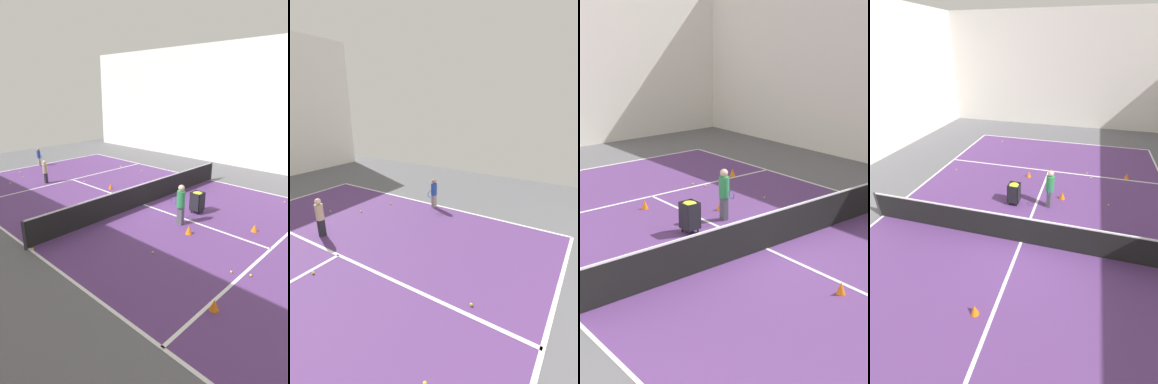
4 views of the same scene
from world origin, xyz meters
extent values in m
plane|color=#5B5B60|center=(0.00, 0.00, 0.00)|extent=(33.94, 33.94, 0.00)
cube|color=#563370|center=(0.00, 0.00, 0.00)|extent=(11.30, 21.62, 0.00)
cube|color=white|center=(0.00, 10.81, 0.01)|extent=(11.30, 0.10, 0.00)
cube|color=white|center=(-5.65, 0.00, 0.01)|extent=(0.10, 21.62, 0.00)
cube|color=white|center=(0.00, 5.95, 0.01)|extent=(11.30, 0.10, 0.00)
cube|color=white|center=(0.00, 0.00, 0.01)|extent=(0.10, 11.89, 0.00)
cube|color=silver|center=(0.00, 15.04, 4.06)|extent=(19.61, 0.15, 8.12)
cylinder|color=#2D2D33|center=(-5.75, 0.00, 0.53)|extent=(0.10, 0.10, 1.05)
cube|color=black|center=(0.00, 0.00, 0.51)|extent=(11.40, 0.03, 0.98)
cube|color=white|center=(0.00, 0.00, 1.03)|extent=(11.40, 0.04, 0.05)
cube|color=#4C4C56|center=(0.53, 2.51, 0.37)|extent=(0.18, 0.28, 0.74)
cylinder|color=#2D8C4C|center=(0.53, 2.51, 1.07)|extent=(0.36, 0.36, 0.66)
sphere|color=beige|center=(0.53, 2.51, 1.52)|extent=(0.25, 0.25, 0.25)
torus|color=#2D478C|center=(0.55, 2.16, 0.91)|extent=(0.05, 0.28, 0.28)
cube|color=black|center=(-0.92, 2.32, 0.14)|extent=(0.47, 0.48, 0.02)
cube|color=black|center=(-0.92, 2.08, 0.54)|extent=(0.47, 0.02, 0.80)
cube|color=black|center=(-0.92, 2.55, 0.54)|extent=(0.47, 0.02, 0.80)
cube|color=black|center=(-1.14, 2.32, 0.54)|extent=(0.02, 0.48, 0.80)
cube|color=black|center=(-0.70, 2.32, 0.54)|extent=(0.02, 0.48, 0.80)
ellipsoid|color=yellow|center=(-0.92, 2.32, 0.88)|extent=(0.43, 0.44, 0.16)
cylinder|color=black|center=(-1.08, 2.15, 0.07)|extent=(0.05, 0.05, 0.14)
cylinder|color=black|center=(-0.76, 2.15, 0.07)|extent=(0.05, 0.05, 0.14)
cylinder|color=black|center=(-1.08, 2.48, 0.07)|extent=(0.05, 0.05, 0.14)
cylinder|color=black|center=(-0.76, 2.48, 0.07)|extent=(0.05, 0.05, 0.14)
cone|color=orange|center=(-0.89, 4.95, 0.15)|extent=(0.24, 0.24, 0.30)
cone|color=orange|center=(-0.44, -2.93, 0.15)|extent=(0.22, 0.22, 0.30)
cone|color=orange|center=(3.91, 6.12, 0.16)|extent=(0.24, 0.24, 0.30)
cone|color=orange|center=(1.00, 3.27, 0.17)|extent=(0.26, 0.26, 0.33)
sphere|color=yellow|center=(-3.93, 9.76, 0.04)|extent=(0.07, 0.07, 0.07)
sphere|color=yellow|center=(2.18, 5.66, 0.04)|extent=(0.07, 0.07, 0.07)
sphere|color=yellow|center=(1.95, 6.15, 0.04)|extent=(0.07, 0.07, 0.07)
sphere|color=yellow|center=(-4.83, 4.65, 0.04)|extent=(0.07, 0.07, 0.07)
sphere|color=yellow|center=(2.96, 3.24, 0.04)|extent=(0.07, 0.07, 0.07)
camera|label=1|loc=(9.41, 9.03, 5.11)|focal=28.00mm
camera|label=2|loc=(-5.86, -1.99, 4.18)|focal=24.00mm
camera|label=3|loc=(-9.41, -9.74, 5.96)|focal=50.00mm
camera|label=4|loc=(1.64, -6.57, 5.92)|focal=24.00mm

